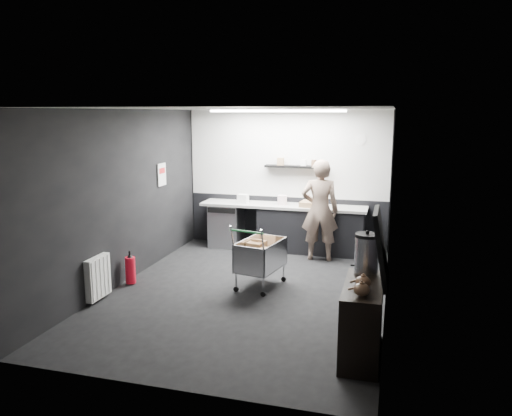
# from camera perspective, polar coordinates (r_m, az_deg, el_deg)

# --- Properties ---
(floor) EXTENTS (5.50, 5.50, 0.00)m
(floor) POSITION_cam_1_polar(r_m,az_deg,el_deg) (7.57, -1.01, -9.59)
(floor) COLOR black
(floor) RESTS_ON ground
(ceiling) EXTENTS (5.50, 5.50, 0.00)m
(ceiling) POSITION_cam_1_polar(r_m,az_deg,el_deg) (7.09, -1.08, 11.30)
(ceiling) COLOR silver
(ceiling) RESTS_ON wall_back
(wall_back) EXTENTS (5.50, 0.00, 5.50)m
(wall_back) POSITION_cam_1_polar(r_m,az_deg,el_deg) (9.85, 3.53, 3.30)
(wall_back) COLOR black
(wall_back) RESTS_ON floor
(wall_front) EXTENTS (5.50, 0.00, 5.50)m
(wall_front) POSITION_cam_1_polar(r_m,az_deg,el_deg) (4.71, -10.67, -5.36)
(wall_front) COLOR black
(wall_front) RESTS_ON floor
(wall_left) EXTENTS (0.00, 5.50, 5.50)m
(wall_left) POSITION_cam_1_polar(r_m,az_deg,el_deg) (8.01, -14.90, 1.19)
(wall_left) COLOR black
(wall_left) RESTS_ON floor
(wall_right) EXTENTS (0.00, 5.50, 5.50)m
(wall_right) POSITION_cam_1_polar(r_m,az_deg,el_deg) (6.92, 15.03, -0.32)
(wall_right) COLOR black
(wall_right) RESTS_ON floor
(kitchen_wall_panel) EXTENTS (3.95, 0.02, 1.70)m
(kitchen_wall_panel) POSITION_cam_1_polar(r_m,az_deg,el_deg) (9.77, 3.54, 6.20)
(kitchen_wall_panel) COLOR silver
(kitchen_wall_panel) RESTS_ON wall_back
(dado_panel) EXTENTS (3.95, 0.02, 1.00)m
(dado_panel) POSITION_cam_1_polar(r_m,az_deg,el_deg) (9.98, 3.45, -1.55)
(dado_panel) COLOR black
(dado_panel) RESTS_ON wall_back
(floating_shelf) EXTENTS (1.20, 0.22, 0.04)m
(floating_shelf) POSITION_cam_1_polar(r_m,az_deg,el_deg) (9.65, 4.56, 4.75)
(floating_shelf) COLOR black
(floating_shelf) RESTS_ON wall_back
(wall_clock) EXTENTS (0.20, 0.03, 0.20)m
(wall_clock) POSITION_cam_1_polar(r_m,az_deg,el_deg) (9.55, 11.87, 7.68)
(wall_clock) COLOR white
(wall_clock) RESTS_ON wall_back
(poster) EXTENTS (0.02, 0.30, 0.40)m
(poster) POSITION_cam_1_polar(r_m,az_deg,el_deg) (9.10, -10.73, 3.78)
(poster) COLOR white
(poster) RESTS_ON wall_left
(poster_red_band) EXTENTS (0.02, 0.22, 0.10)m
(poster_red_band) POSITION_cam_1_polar(r_m,az_deg,el_deg) (9.09, -10.71, 4.21)
(poster_red_band) COLOR red
(poster_red_band) RESTS_ON poster
(radiator) EXTENTS (0.10, 0.50, 0.60)m
(radiator) POSITION_cam_1_polar(r_m,az_deg,el_deg) (7.47, -17.62, -7.57)
(radiator) COLOR white
(radiator) RESTS_ON wall_left
(ceiling_strip) EXTENTS (2.40, 0.20, 0.04)m
(ceiling_strip) POSITION_cam_1_polar(r_m,az_deg,el_deg) (8.88, 2.40, 11.03)
(ceiling_strip) COLOR white
(ceiling_strip) RESTS_ON ceiling
(prep_counter) EXTENTS (3.20, 0.61, 0.90)m
(prep_counter) POSITION_cam_1_polar(r_m,az_deg,el_deg) (9.66, 3.85, -2.23)
(prep_counter) COLOR black
(prep_counter) RESTS_ON floor
(person) EXTENTS (0.72, 0.52, 1.84)m
(person) POSITION_cam_1_polar(r_m,az_deg,el_deg) (9.02, 7.31, -0.25)
(person) COLOR #B9A693
(person) RESTS_ON floor
(shopping_cart) EXTENTS (0.69, 0.99, 0.99)m
(shopping_cart) POSITION_cam_1_polar(r_m,az_deg,el_deg) (7.66, 0.50, -5.64)
(shopping_cart) COLOR silver
(shopping_cart) RESTS_ON floor
(sideboard) EXTENTS (0.47, 1.10, 1.64)m
(sideboard) POSITION_cam_1_polar(r_m,az_deg,el_deg) (5.70, 12.21, -11.26)
(sideboard) COLOR black
(sideboard) RESTS_ON floor
(fire_extinguisher) EXTENTS (0.16, 0.16, 0.51)m
(fire_extinguisher) POSITION_cam_1_polar(r_m,az_deg,el_deg) (8.06, -14.16, -6.79)
(fire_extinguisher) COLOR red
(fire_extinguisher) RESTS_ON floor
(cardboard_box) EXTENTS (0.51, 0.41, 0.10)m
(cardboard_box) POSITION_cam_1_polar(r_m,az_deg,el_deg) (9.43, 6.60, 0.44)
(cardboard_box) COLOR #94744E
(cardboard_box) RESTS_ON prep_counter
(pink_tub) EXTENTS (0.18, 0.18, 0.18)m
(pink_tub) POSITION_cam_1_polar(r_m,az_deg,el_deg) (9.59, 3.01, 0.92)
(pink_tub) COLOR white
(pink_tub) RESTS_ON prep_counter
(white_container) EXTENTS (0.21, 0.17, 0.17)m
(white_container) POSITION_cam_1_polar(r_m,az_deg,el_deg) (9.73, -1.50, 1.07)
(white_container) COLOR white
(white_container) RESTS_ON prep_counter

